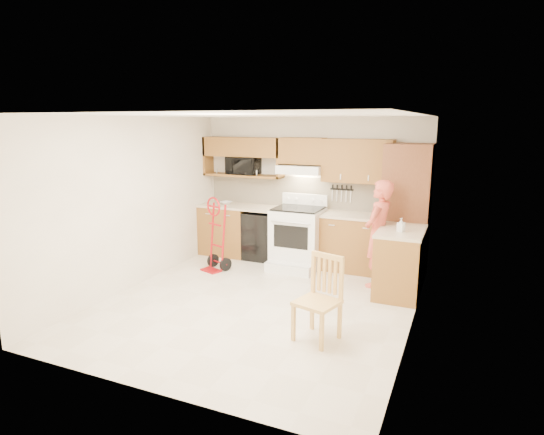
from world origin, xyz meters
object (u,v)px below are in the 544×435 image
Objects in this scene: person at (378,234)px; dining_chair at (317,299)px; hand_truck at (214,238)px; microwave at (244,165)px; range at (297,232)px.

dining_chair is (-0.29, -2.02, -0.32)m from person.
hand_truck is at bearing -69.15° from person.
range is (1.17, -0.37, -1.05)m from microwave.
person is (2.59, -0.74, -0.85)m from microwave.
microwave is 0.52× the size of hand_truck.
person is (1.41, -0.36, 0.20)m from range.
person reaches higher than hand_truck.
hand_truck is (-2.60, -0.33, -0.25)m from person.
hand_truck is 1.15× the size of dining_chair.
range is at bearing 130.79° from dining_chair.
dining_chair is at bearing -64.77° from range.
range is 0.75× the size of person.
dining_chair is (2.30, -2.76, -1.17)m from microwave.
microwave is 0.59× the size of dining_chair.
person is at bearing 97.38° from dining_chair.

